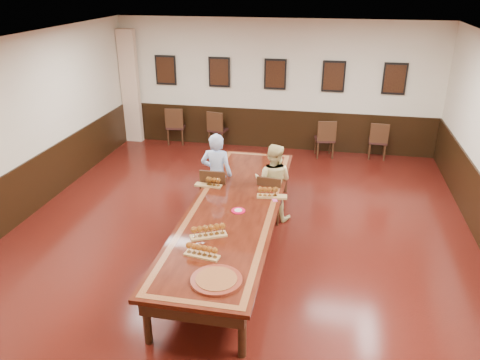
% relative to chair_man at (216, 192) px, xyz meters
% --- Properties ---
extents(floor, '(8.00, 10.00, 0.02)m').
position_rel_chair_man_xyz_m(floor, '(0.56, -1.02, -0.50)').
color(floor, black).
rests_on(floor, ground).
extents(ceiling, '(8.00, 10.00, 0.02)m').
position_rel_chair_man_xyz_m(ceiling, '(0.56, -1.02, 2.72)').
color(ceiling, white).
rests_on(ceiling, floor).
extents(wall_back, '(8.00, 0.02, 3.20)m').
position_rel_chair_man_xyz_m(wall_back, '(0.56, 3.99, 1.11)').
color(wall_back, beige).
rests_on(wall_back, floor).
extents(chair_man, '(0.46, 0.51, 0.99)m').
position_rel_chair_man_xyz_m(chair_man, '(0.00, 0.00, 0.00)').
color(chair_man, black).
rests_on(chair_man, floor).
extents(chair_woman, '(0.48, 0.51, 0.91)m').
position_rel_chair_man_xyz_m(chair_woman, '(1.01, 0.05, -0.04)').
color(chair_woman, black).
rests_on(chair_woman, floor).
extents(spare_chair_a, '(0.52, 0.56, 0.99)m').
position_rel_chair_man_xyz_m(spare_chair_a, '(-2.01, 3.81, 0.00)').
color(spare_chair_a, black).
rests_on(spare_chair_a, floor).
extents(spare_chair_b, '(0.53, 0.56, 0.95)m').
position_rel_chair_man_xyz_m(spare_chair_b, '(-0.87, 3.82, -0.02)').
color(spare_chair_b, black).
rests_on(spare_chair_b, floor).
extents(spare_chair_c, '(0.53, 0.57, 0.95)m').
position_rel_chair_man_xyz_m(spare_chair_c, '(1.86, 3.56, -0.02)').
color(spare_chair_c, black).
rests_on(spare_chair_c, floor).
extents(spare_chair_d, '(0.45, 0.49, 0.92)m').
position_rel_chair_man_xyz_m(spare_chair_d, '(3.13, 3.71, -0.03)').
color(spare_chair_d, black).
rests_on(spare_chair_d, floor).
extents(person_man, '(0.58, 0.38, 1.57)m').
position_rel_chair_man_xyz_m(person_man, '(-0.00, 0.10, 0.29)').
color(person_man, '#5482D3').
rests_on(person_man, floor).
extents(person_woman, '(0.77, 0.63, 1.43)m').
position_rel_chair_man_xyz_m(person_woman, '(1.03, 0.15, 0.22)').
color(person_woman, beige).
rests_on(person_woman, floor).
extents(pink_phone, '(0.11, 0.15, 0.01)m').
position_rel_chair_man_xyz_m(pink_phone, '(1.16, -0.65, 0.26)').
color(pink_phone, '#DC49A4').
rests_on(pink_phone, conference_table).
extents(curtain, '(0.45, 0.18, 2.90)m').
position_rel_chair_man_xyz_m(curtain, '(-3.19, 3.80, 0.96)').
color(curtain, tan).
rests_on(curtain, floor).
extents(wainscoting, '(8.00, 10.00, 1.00)m').
position_rel_chair_man_xyz_m(wainscoting, '(0.56, -1.02, 0.01)').
color(wainscoting, black).
rests_on(wainscoting, floor).
extents(conference_table, '(1.40, 5.00, 0.76)m').
position_rel_chair_man_xyz_m(conference_table, '(0.56, -1.02, 0.12)').
color(conference_table, black).
rests_on(conference_table, floor).
extents(posters, '(6.14, 0.04, 0.74)m').
position_rel_chair_man_xyz_m(posters, '(0.56, 3.92, 1.41)').
color(posters, black).
rests_on(posters, wall_back).
extents(flight_a, '(0.48, 0.17, 0.18)m').
position_rel_chair_man_xyz_m(flight_a, '(-0.00, -0.33, 0.34)').
color(flight_a, olive).
rests_on(flight_a, conference_table).
extents(flight_b, '(0.51, 0.20, 0.18)m').
position_rel_chair_man_xyz_m(flight_b, '(1.08, -0.56, 0.34)').
color(flight_b, olive).
rests_on(flight_b, conference_table).
extents(flight_c, '(0.53, 0.37, 0.19)m').
position_rel_chair_man_xyz_m(flight_c, '(0.40, -2.00, 0.35)').
color(flight_c, olive).
rests_on(flight_c, conference_table).
extents(flight_d, '(0.49, 0.22, 0.18)m').
position_rel_chair_man_xyz_m(flight_d, '(0.44, -2.50, 0.34)').
color(flight_d, olive).
rests_on(flight_d, conference_table).
extents(red_plate_grp, '(0.22, 0.22, 0.03)m').
position_rel_chair_man_xyz_m(red_plate_grp, '(0.65, -1.16, 0.27)').
color(red_plate_grp, red).
rests_on(red_plate_grp, conference_table).
extents(carved_platter, '(0.73, 0.73, 0.05)m').
position_rel_chair_man_xyz_m(carved_platter, '(0.75, -2.99, 0.28)').
color(carved_platter, '#571B11').
rests_on(carved_platter, conference_table).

